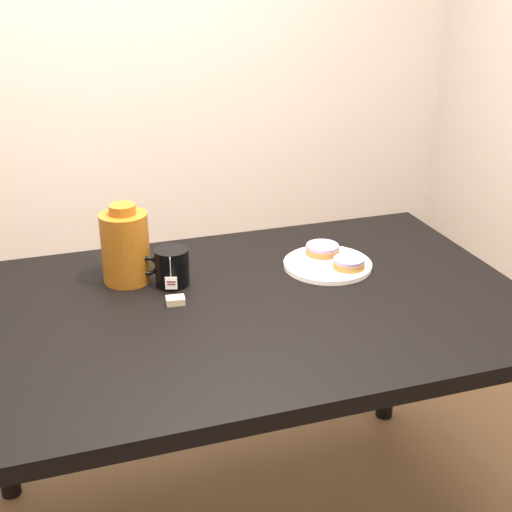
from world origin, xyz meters
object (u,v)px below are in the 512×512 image
at_px(mug, 171,267).
at_px(teabag_pouch, 175,301).
at_px(table, 246,332).
at_px(bagel_back, 322,249).
at_px(plate, 328,264).
at_px(bagel_front, 349,263).
at_px(bagel_package, 125,246).

xyz_separation_m(mug, teabag_pouch, (-0.01, -0.11, -0.04)).
distance_m(table, bagel_back, 0.36).
bearing_deg(plate, table, -154.50).
bearing_deg(plate, bagel_front, -50.69).
relative_size(table, bagel_front, 11.93).
bearing_deg(bagel_back, plate, -98.84).
height_order(table, bagel_back, bagel_back).
bearing_deg(teabag_pouch, mug, 82.46).
distance_m(bagel_front, bagel_package, 0.59).
xyz_separation_m(bagel_front, teabag_pouch, (-0.48, -0.04, -0.02)).
height_order(bagel_back, mug, mug).
relative_size(bagel_back, bagel_front, 1.13).
height_order(bagel_back, bagel_front, same).
distance_m(plate, bagel_back, 0.06).
xyz_separation_m(plate, bagel_back, (0.01, 0.06, 0.02)).
bearing_deg(mug, teabag_pouch, -81.69).
distance_m(table, bagel_front, 0.34).
bearing_deg(bagel_back, teabag_pouch, -161.97).
bearing_deg(teabag_pouch, plate, 11.02).
bearing_deg(bagel_back, bagel_package, 177.40).
distance_m(bagel_back, teabag_pouch, 0.47).
relative_size(mug, bagel_package, 0.66).
xyz_separation_m(teabag_pouch, bagel_package, (-0.09, 0.17, 0.09)).
xyz_separation_m(bagel_front, mug, (-0.46, 0.07, 0.02)).
relative_size(bagel_front, mug, 0.85).
relative_size(table, bagel_back, 10.59).
xyz_separation_m(bagel_back, mug, (-0.43, -0.04, 0.02)).
bearing_deg(bagel_package, bagel_back, -2.60).
distance_m(table, teabag_pouch, 0.19).
height_order(plate, bagel_back, bagel_back).
bearing_deg(teabag_pouch, bagel_package, 117.74).
height_order(table, teabag_pouch, teabag_pouch).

